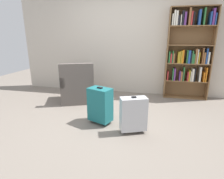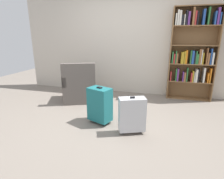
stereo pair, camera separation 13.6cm
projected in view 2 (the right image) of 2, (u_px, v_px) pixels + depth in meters
name	position (u px, v px, depth m)	size (l,w,h in m)	color
ground_plane	(105.00, 120.00, 3.24)	(9.59, 9.59, 0.00)	slate
back_wall	(126.00, 42.00, 4.55)	(5.48, 0.10, 2.60)	beige
bookshelf	(193.00, 52.00, 4.05)	(0.98, 0.26, 2.06)	brown
armchair	(80.00, 87.00, 4.13)	(0.92, 0.92, 0.90)	#59514C
mug	(103.00, 100.00, 4.10)	(0.12, 0.08, 0.10)	#1959A5
suitcase_teal	(100.00, 104.00, 3.04)	(0.44, 0.36, 0.64)	#19666B
suitcase_silver	(132.00, 114.00, 2.71)	(0.43, 0.32, 0.59)	#B7BABF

